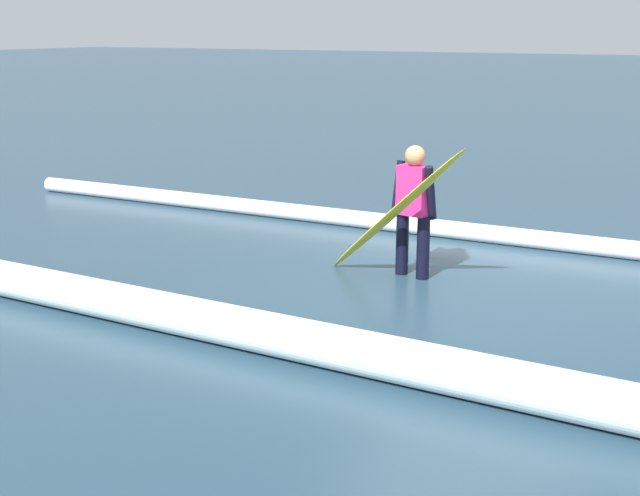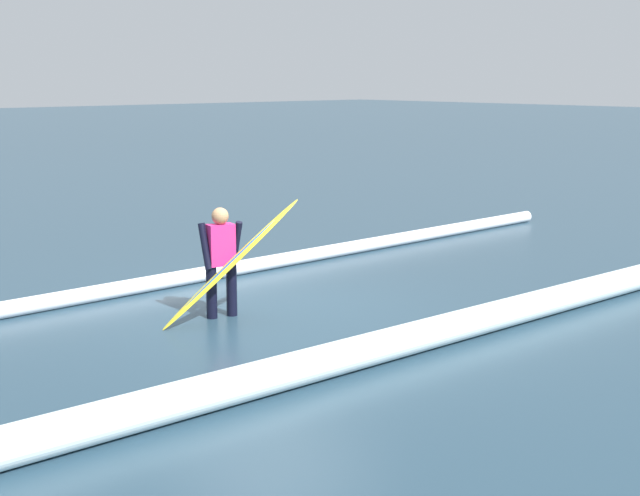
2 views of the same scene
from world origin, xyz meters
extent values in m
plane|color=#243D4E|center=(0.00, 0.00, 0.00)|extent=(155.18, 155.18, 0.00)
cylinder|color=black|center=(0.56, -0.16, 0.34)|extent=(0.14, 0.14, 0.69)
cylinder|color=black|center=(0.84, -0.23, 0.34)|extent=(0.14, 0.14, 0.69)
cube|color=#D82672|center=(0.70, -0.20, 0.95)|extent=(0.38, 0.27, 0.54)
sphere|color=#AA7E55|center=(0.70, -0.20, 1.33)|extent=(0.22, 0.22, 0.22)
cylinder|color=black|center=(0.49, -0.15, 0.95)|extent=(0.09, 0.24, 0.60)
cylinder|color=black|center=(0.91, -0.25, 0.95)|extent=(0.09, 0.23, 0.60)
ellipsoid|color=yellow|center=(0.78, 0.13, 0.77)|extent=(1.82, 0.80, 1.57)
ellipsoid|color=blue|center=(0.78, 0.13, 0.77)|extent=(1.43, 0.55, 1.27)
cylinder|color=white|center=(-0.43, -2.07, 0.11)|extent=(16.75, 0.53, 0.23)
cylinder|color=white|center=(1.15, 2.51, 0.18)|extent=(24.89, 0.83, 0.36)
camera|label=1|loc=(-2.82, 8.22, 2.66)|focal=48.40mm
camera|label=2|loc=(7.39, 9.18, 3.09)|focal=50.99mm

